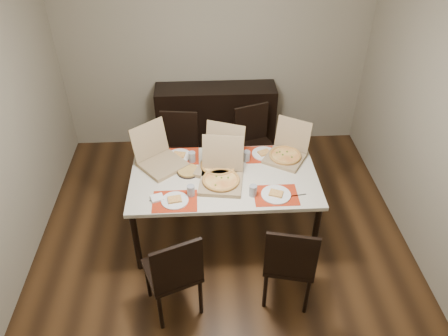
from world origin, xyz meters
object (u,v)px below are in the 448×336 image
(dining_table, at_px, (224,182))
(chair_near_right, at_px, (290,261))
(chair_far_left, at_px, (179,149))
(chair_far_right, at_px, (254,142))
(soda_bottle, at_px, (143,147))
(dip_bowl, at_px, (227,167))
(sideboard, at_px, (216,119))
(pizza_box_center, at_px, (221,177))
(chair_near_left, at_px, (174,272))

(dining_table, distance_m, chair_near_right, 1.03)
(chair_near_right, height_order, chair_far_left, same)
(chair_near_right, height_order, chair_far_right, same)
(chair_near_right, distance_m, soda_bottle, 1.83)
(dip_bowl, bearing_deg, sideboard, 92.09)
(chair_far_right, relative_size, soda_bottle, 3.18)
(dining_table, height_order, pizza_box_center, pizza_box_center)
(chair_near_right, xyz_separation_m, dip_bowl, (-0.47, 1.01, 0.25))
(chair_far_right, bearing_deg, chair_far_left, -173.22)
(dining_table, height_order, dip_bowl, dip_bowl)
(sideboard, relative_size, chair_near_right, 1.61)
(sideboard, bearing_deg, chair_far_left, -121.37)
(chair_far_right, relative_size, pizza_box_center, 1.91)
(dining_table, bearing_deg, chair_near_right, -60.10)
(dining_table, distance_m, pizza_box_center, 0.16)
(chair_far_left, xyz_separation_m, chair_far_right, (0.88, 0.10, 0.00))
(chair_far_left, height_order, chair_far_right, same)
(dining_table, distance_m, chair_near_left, 1.06)
(dining_table, bearing_deg, soda_bottle, 155.69)
(chair_far_left, relative_size, pizza_box_center, 1.91)
(chair_far_right, height_order, pizza_box_center, pizza_box_center)
(chair_near_left, distance_m, pizza_box_center, 1.01)
(chair_near_right, distance_m, dip_bowl, 1.15)
(chair_near_right, bearing_deg, soda_bottle, 136.42)
(sideboard, height_order, chair_near_left, chair_near_left)
(chair_far_right, xyz_separation_m, soda_bottle, (-1.20, -0.58, 0.36))
(sideboard, height_order, dip_bowl, sideboard)
(chair_far_right, bearing_deg, dip_bowl, -114.83)
(sideboard, xyz_separation_m, chair_near_left, (-0.44, -2.53, 0.06))
(dining_table, height_order, soda_bottle, soda_bottle)
(dip_bowl, bearing_deg, chair_near_right, -65.12)
(dip_bowl, bearing_deg, pizza_box_center, -106.41)
(dining_table, height_order, chair_far_right, chair_far_right)
(dining_table, distance_m, soda_bottle, 0.89)
(soda_bottle, bearing_deg, dining_table, -24.31)
(chair_near_left, distance_m, chair_near_right, 0.97)
(chair_near_right, distance_m, pizza_box_center, 1.00)
(chair_far_left, bearing_deg, chair_far_right, 6.78)
(pizza_box_center, bearing_deg, chair_far_left, 115.52)
(sideboard, relative_size, soda_bottle, 5.13)
(sideboard, distance_m, dip_bowl, 1.48)
(chair_near_right, relative_size, pizza_box_center, 1.91)
(dining_table, height_order, chair_near_left, chair_near_left)
(sideboard, relative_size, dining_table, 0.83)
(pizza_box_center, relative_size, dip_bowl, 4.39)
(chair_near_left, relative_size, dip_bowl, 8.37)
(dip_bowl, xyz_separation_m, soda_bottle, (-0.83, 0.22, 0.11))
(dining_table, distance_m, chair_far_right, 1.04)
(chair_far_left, distance_m, soda_bottle, 0.68)
(pizza_box_center, distance_m, soda_bottle, 0.89)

